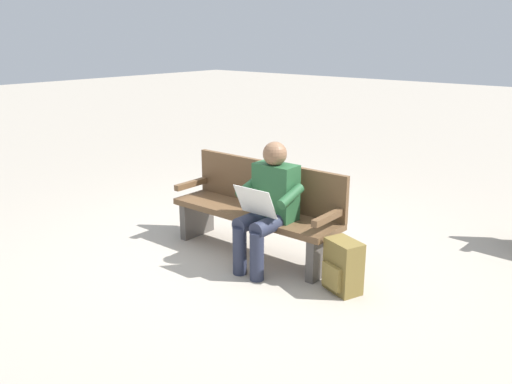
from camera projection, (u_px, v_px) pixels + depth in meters
ground_plane at (254, 253)px, 5.30m from camera, size 40.00×40.00×0.00m
bench_near at (259, 208)px, 5.22m from camera, size 1.81×0.51×0.90m
person_seated at (268, 203)px, 4.82m from camera, size 0.57×0.58×1.18m
backpack at (343, 267)px, 4.46m from camera, size 0.36×0.32×0.46m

